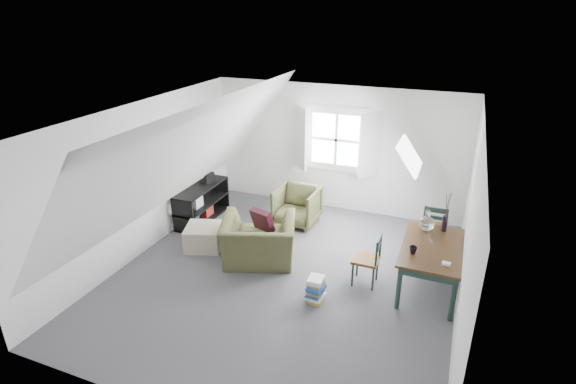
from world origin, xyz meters
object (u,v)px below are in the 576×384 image
at_px(dining_chair_far, 434,228).
at_px(media_shelf, 201,205).
at_px(armchair_far, 297,222).
at_px(ottoman, 204,237).
at_px(dining_chair_near, 368,259).
at_px(dining_table, 433,252).
at_px(armchair_near, 259,261).
at_px(magazine_stack, 316,290).

bearing_deg(dining_chair_far, media_shelf, -6.89).
bearing_deg(armchair_far, ottoman, -126.68).
height_order(ottoman, dining_chair_near, dining_chair_near).
bearing_deg(armchair_far, media_shelf, -160.50).
height_order(dining_chair_far, media_shelf, dining_chair_far).
distance_m(ottoman, media_shelf, 1.09).
distance_m(dining_table, media_shelf, 4.40).
height_order(armchair_near, media_shelf, media_shelf).
xyz_separation_m(armchair_near, ottoman, (-1.07, 0.06, 0.20)).
bearing_deg(media_shelf, magazine_stack, -26.00).
relative_size(dining_table, dining_chair_far, 1.58).
height_order(armchair_far, ottoman, ottoman).
bearing_deg(armchair_near, dining_table, 165.32).
relative_size(ottoman, dining_chair_near, 0.73).
height_order(ottoman, magazine_stack, ottoman).
height_order(armchair_near, armchair_far, armchair_near).
bearing_deg(armchair_far, armchair_near, -91.41).
xyz_separation_m(armchair_near, magazine_stack, (1.19, -0.67, 0.18)).
bearing_deg(armchair_far, magazine_stack, -61.59).
relative_size(dining_chair_far, magazine_stack, 2.50).
xyz_separation_m(dining_table, media_shelf, (-4.33, 0.74, -0.31)).
distance_m(armchair_near, dining_chair_far, 2.95).
distance_m(dining_table, dining_chair_far, 1.12).
distance_m(armchair_near, media_shelf, 1.96).
xyz_separation_m(armchair_near, dining_chair_near, (1.77, 0.02, 0.42)).
height_order(ottoman, media_shelf, media_shelf).
distance_m(armchair_near, magazine_stack, 1.38).
bearing_deg(ottoman, dining_chair_near, -0.84).
distance_m(armchair_far, ottoman, 1.87).
distance_m(dining_chair_near, media_shelf, 3.58).
bearing_deg(dining_chair_far, ottoman, 7.18).
relative_size(armchair_far, media_shelf, 0.59).
bearing_deg(magazine_stack, dining_table, 31.32).
bearing_deg(dining_table, dining_chair_far, 92.41).
xyz_separation_m(armchair_far, dining_table, (2.57, -1.31, 0.62)).
distance_m(armchair_near, dining_table, 2.73).
bearing_deg(ottoman, armchair_near, -3.43).
height_order(dining_table, magazine_stack, dining_table).
bearing_deg(magazine_stack, ottoman, 162.11).
height_order(armchair_near, ottoman, ottoman).
xyz_separation_m(dining_table, dining_chair_far, (-0.05, 1.10, -0.15)).
bearing_deg(armchair_near, ottoman, -22.81).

